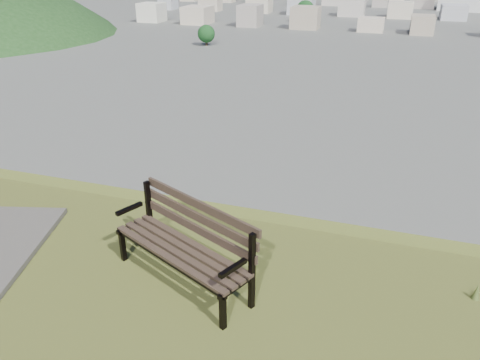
% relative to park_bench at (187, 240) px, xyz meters
% --- Properties ---
extents(park_bench, '(1.74, 1.19, 0.88)m').
position_rel_park_bench_xyz_m(park_bench, '(0.00, 0.00, 0.00)').
color(park_bench, '#433126').
rests_on(park_bench, hilltop_mesa).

